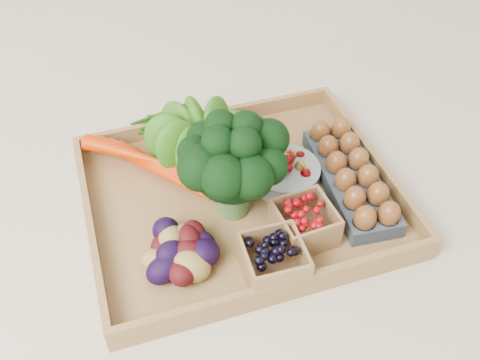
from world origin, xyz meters
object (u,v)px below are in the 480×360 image
object	(u,v)px
cherry_bowl	(285,174)
egg_carton	(350,180)
broccoli	(233,180)
tray	(240,200)

from	to	relation	value
cherry_bowl	egg_carton	xyz separation A→B (m)	(0.11, -0.05, -0.00)
broccoli	egg_carton	size ratio (longest dim) A/B	0.69
tray	cherry_bowl	xyz separation A→B (m)	(0.09, 0.02, 0.02)
tray	egg_carton	size ratio (longest dim) A/B	2.00
broccoli	egg_carton	xyz separation A→B (m)	(0.22, -0.01, -0.06)
tray	cherry_bowl	bearing A→B (deg)	9.70
broccoli	cherry_bowl	size ratio (longest dim) A/B	1.43
broccoli	egg_carton	distance (m)	0.23
tray	cherry_bowl	world-z (taller)	cherry_bowl
tray	egg_carton	distance (m)	0.21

